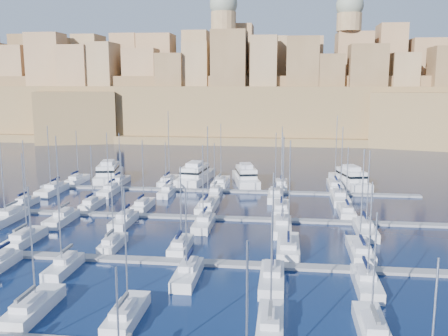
# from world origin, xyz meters

# --- Properties ---
(ground) EXTENTS (600.00, 600.00, 0.00)m
(ground) POSITION_xyz_m (0.00, 0.00, 0.00)
(ground) COLOR #081232
(ground) RESTS_ON ground
(pontoon_mid_near) EXTENTS (84.00, 2.00, 0.40)m
(pontoon_mid_near) POSITION_xyz_m (0.00, -12.00, 0.20)
(pontoon_mid_near) COLOR slate
(pontoon_mid_near) RESTS_ON ground
(pontoon_mid_far) EXTENTS (84.00, 2.00, 0.40)m
(pontoon_mid_far) POSITION_xyz_m (0.00, 10.00, 0.20)
(pontoon_mid_far) COLOR slate
(pontoon_mid_far) RESTS_ON ground
(pontoon_far) EXTENTS (84.00, 2.00, 0.40)m
(pontoon_far) POSITION_xyz_m (0.00, 32.00, 0.20)
(pontoon_far) COLOR slate
(pontoon_far) RESTS_ON ground
(sailboat_2) EXTENTS (2.83, 9.44, 13.78)m
(sailboat_2) POSITION_xyz_m (-12.30, -28.40, 0.74)
(sailboat_2) COLOR silver
(sailboat_2) RESTS_ON ground
(sailboat_3) EXTENTS (2.64, 8.79, 14.06)m
(sailboat_3) POSITION_xyz_m (-2.13, -28.72, 0.74)
(sailboat_3) COLOR silver
(sailboat_3) RESTS_ON ground
(sailboat_4) EXTENTS (2.53, 8.42, 12.24)m
(sailboat_4) POSITION_xyz_m (12.41, -28.90, 0.72)
(sailboat_4) COLOR silver
(sailboat_4) RESTS_ON ground
(sailboat_5) EXTENTS (2.70, 9.00, 12.32)m
(sailboat_5) POSITION_xyz_m (22.09, -28.62, 0.73)
(sailboat_5) COLOR silver
(sailboat_5) RESTS_ON ground
(sailboat_13) EXTENTS (2.72, 9.05, 13.82)m
(sailboat_13) POSITION_xyz_m (-25.01, -6.59, 0.74)
(sailboat_13) COLOR silver
(sailboat_13) RESTS_ON ground
(sailboat_14) EXTENTS (2.24, 7.46, 11.37)m
(sailboat_14) POSITION_xyz_m (-11.15, -7.37, 0.71)
(sailboat_14) COLOR silver
(sailboat_14) RESTS_ON ground
(sailboat_15) EXTENTS (2.41, 8.05, 12.47)m
(sailboat_15) POSITION_xyz_m (-1.13, -7.08, 0.72)
(sailboat_15) COLOR silver
(sailboat_15) RESTS_ON ground
(sailboat_16) EXTENTS (3.12, 10.40, 16.22)m
(sailboat_16) POSITION_xyz_m (14.19, -5.93, 0.77)
(sailboat_16) COLOR silver
(sailboat_16) RESTS_ON ground
(sailboat_17) EXTENTS (2.96, 9.87, 15.23)m
(sailboat_17) POSITION_xyz_m (24.14, -6.18, 0.76)
(sailboat_17) COLOR silver
(sailboat_17) RESTS_ON ground
(sailboat_20) EXTENTS (2.39, 7.96, 12.62)m
(sailboat_20) POSITION_xyz_m (-14.22, -16.88, 0.72)
(sailboat_20) COLOR silver
(sailboat_20) RESTS_ON ground
(sailboat_21) EXTENTS (2.65, 8.84, 11.91)m
(sailboat_21) POSITION_xyz_m (1.91, -17.31, 0.72)
(sailboat_21) COLOR silver
(sailboat_21) RESTS_ON ground
(sailboat_22) EXTENTS (2.85, 9.52, 14.01)m
(sailboat_22) POSITION_xyz_m (12.24, -17.64, 0.75)
(sailboat_22) COLOR silver
(sailboat_22) RESTS_ON ground
(sailboat_23) EXTENTS (2.71, 9.02, 13.20)m
(sailboat_23) POSITION_xyz_m (23.28, -17.40, 0.74)
(sailboat_23) COLOR silver
(sailboat_23) RESTS_ON ground
(sailboat_24) EXTENTS (2.20, 7.33, 13.13)m
(sailboat_24) POSITION_xyz_m (-36.51, 14.57, 0.73)
(sailboat_24) COLOR silver
(sailboat_24) RESTS_ON ground
(sailboat_25) EXTENTS (2.45, 8.15, 12.24)m
(sailboat_25) POSITION_xyz_m (-23.16, 14.97, 0.72)
(sailboat_25) COLOR silver
(sailboat_25) RESTS_ON ground
(sailboat_26) EXTENTS (2.55, 8.51, 13.38)m
(sailboat_26) POSITION_xyz_m (-13.13, 15.14, 0.73)
(sailboat_26) COLOR silver
(sailboat_26) RESTS_ON ground
(sailboat_27) EXTENTS (3.23, 10.75, 16.05)m
(sailboat_27) POSITION_xyz_m (-0.93, 16.25, 0.78)
(sailboat_27) COLOR silver
(sailboat_27) RESTS_ON ground
(sailboat_28) EXTENTS (2.97, 9.92, 15.14)m
(sailboat_28) POSITION_xyz_m (12.97, 15.84, 0.76)
(sailboat_28) COLOR silver
(sailboat_28) RESTS_ON ground
(sailboat_29) EXTENTS (2.71, 9.04, 12.73)m
(sailboat_29) POSITION_xyz_m (24.66, 15.40, 0.73)
(sailboat_29) COLOR silver
(sailboat_29) RESTS_ON ground
(sailboat_30) EXTENTS (3.05, 10.16, 14.72)m
(sailboat_30) POSITION_xyz_m (-34.10, 4.04, 0.76)
(sailboat_30) COLOR silver
(sailboat_30) RESTS_ON ground
(sailboat_31) EXTENTS (2.76, 9.21, 15.33)m
(sailboat_31) POSITION_xyz_m (-24.41, 4.51, 0.76)
(sailboat_31) COLOR silver
(sailboat_31) RESTS_ON ground
(sailboat_32) EXTENTS (2.68, 8.95, 12.89)m
(sailboat_32) POSITION_xyz_m (-13.41, 4.64, 0.73)
(sailboat_32) COLOR silver
(sailboat_32) RESTS_ON ground
(sailboat_33) EXTENTS (2.74, 9.13, 14.21)m
(sailboat_33) POSITION_xyz_m (0.31, 4.55, 0.75)
(sailboat_33) COLOR silver
(sailboat_33) RESTS_ON ground
(sailboat_34) EXTENTS (2.92, 9.74, 15.81)m
(sailboat_34) POSITION_xyz_m (13.25, 4.25, 0.76)
(sailboat_34) COLOR silver
(sailboat_34) RESTS_ON ground
(sailboat_35) EXTENTS (2.92, 9.74, 13.83)m
(sailboat_35) POSITION_xyz_m (26.40, 4.25, 0.75)
(sailboat_35) COLOR silver
(sailboat_35) RESTS_ON ground
(sailboat_36) EXTENTS (2.68, 8.94, 12.72)m
(sailboat_36) POSITION_xyz_m (-35.75, 37.36, 0.73)
(sailboat_36) COLOR silver
(sailboat_36) RESTS_ON ground
(sailboat_37) EXTENTS (2.63, 8.77, 12.42)m
(sailboat_37) POSITION_xyz_m (-25.24, 37.27, 0.73)
(sailboat_37) COLOR silver
(sailboat_37) RESTS_ON ground
(sailboat_38) EXTENTS (3.20, 10.66, 17.48)m
(sailboat_38) POSITION_xyz_m (-13.62, 38.20, 0.79)
(sailboat_38) COLOR silver
(sailboat_38) RESTS_ON ground
(sailboat_39) EXTENTS (3.17, 10.57, 14.66)m
(sailboat_39) POSITION_xyz_m (-1.30, 38.16, 0.76)
(sailboat_39) COLOR silver
(sailboat_39) RESTS_ON ground
(sailboat_40) EXTENTS (2.77, 9.25, 14.31)m
(sailboat_40) POSITION_xyz_m (12.71, 37.51, 0.75)
(sailboat_40) COLOR silver
(sailboat_40) RESTS_ON ground
(sailboat_41) EXTENTS (3.06, 10.19, 16.80)m
(sailboat_41) POSITION_xyz_m (24.78, 37.97, 0.78)
(sailboat_41) COLOR silver
(sailboat_41) RESTS_ON ground
(sailboat_42) EXTENTS (3.15, 10.51, 15.00)m
(sailboat_42) POSITION_xyz_m (-36.47, 25.87, 0.77)
(sailboat_42) COLOR silver
(sailboat_42) RESTS_ON ground
(sailboat_43) EXTENTS (2.66, 8.88, 13.67)m
(sailboat_43) POSITION_xyz_m (-23.87, 26.67, 0.74)
(sailboat_43) COLOR silver
(sailboat_43) RESTS_ON ground
(sailboat_44) EXTENTS (2.37, 7.90, 11.70)m
(sailboat_44) POSITION_xyz_m (-11.43, 27.15, 0.71)
(sailboat_44) COLOR silver
(sailboat_44) RESTS_ON ground
(sailboat_45) EXTENTS (2.48, 8.26, 11.70)m
(sailboat_45) POSITION_xyz_m (-1.05, 26.98, 0.72)
(sailboat_45) COLOR silver
(sailboat_45) RESTS_ON ground
(sailboat_46) EXTENTS (2.87, 9.57, 14.10)m
(sailboat_46) POSITION_xyz_m (11.60, 26.33, 0.75)
(sailboat_46) COLOR silver
(sailboat_46) RESTS_ON ground
(sailboat_47) EXTENTS (3.23, 10.75, 15.52)m
(sailboat_47) POSITION_xyz_m (24.60, 25.75, 0.77)
(sailboat_47) COLOR silver
(sailboat_47) RESTS_ON ground
(motor_yacht_a) EXTENTS (8.07, 17.25, 5.25)m
(motor_yacht_a) POSITION_xyz_m (-29.46, 41.48, 1.73)
(motor_yacht_a) COLOR silver
(motor_yacht_a) RESTS_ON ground
(motor_yacht_b) EXTENTS (7.13, 18.34, 5.25)m
(motor_yacht_b) POSITION_xyz_m (-7.94, 42.10, 1.73)
(motor_yacht_b) COLOR silver
(motor_yacht_b) RESTS_ON ground
(motor_yacht_c) EXTENTS (7.93, 16.38, 5.25)m
(motor_yacht_c) POSITION_xyz_m (4.37, 41.07, 1.73)
(motor_yacht_c) COLOR silver
(motor_yacht_c) RESTS_ON ground
(motor_yacht_d) EXTENTS (8.51, 16.59, 5.25)m
(motor_yacht_d) POSITION_xyz_m (28.51, 41.15, 1.73)
(motor_yacht_d) COLOR silver
(motor_yacht_d) RESTS_ON ground
(fortified_city) EXTENTS (460.00, 108.95, 59.52)m
(fortified_city) POSITION_xyz_m (-0.19, 155.26, 14.74)
(fortified_city) COLOR brown
(fortified_city) RESTS_ON ground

